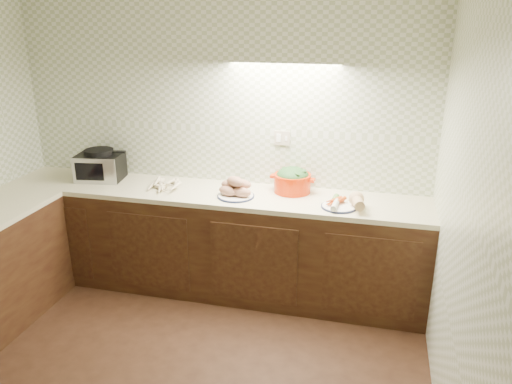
% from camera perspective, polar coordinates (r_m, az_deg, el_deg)
% --- Properties ---
extents(room, '(3.60, 3.60, 2.60)m').
position_cam_1_polar(room, '(2.66, -16.22, 4.26)').
color(room, black).
rests_on(room, ground).
extents(counter, '(3.60, 3.60, 0.90)m').
position_cam_1_polar(counter, '(3.98, -18.43, -9.13)').
color(counter, black).
rests_on(counter, ground).
extents(toaster_oven, '(0.43, 0.35, 0.27)m').
position_cam_1_polar(toaster_oven, '(4.64, -17.39, 2.90)').
color(toaster_oven, black).
rests_on(toaster_oven, counter).
extents(parsnip_pile, '(0.34, 0.33, 0.07)m').
position_cam_1_polar(parsnip_pile, '(4.30, -9.90, 0.81)').
color(parsnip_pile, beige).
rests_on(parsnip_pile, counter).
extents(sweet_potato_plate, '(0.30, 0.30, 0.17)m').
position_cam_1_polar(sweet_potato_plate, '(4.03, -2.33, 0.33)').
color(sweet_potato_plate, '#131938').
rests_on(sweet_potato_plate, counter).
extents(onion_bowl, '(0.14, 0.14, 0.11)m').
position_cam_1_polar(onion_bowl, '(4.22, -2.00, 0.89)').
color(onion_bowl, black).
rests_on(onion_bowl, counter).
extents(dutch_oven, '(0.38, 0.34, 0.21)m').
position_cam_1_polar(dutch_oven, '(4.13, 4.18, 1.38)').
color(dutch_oven, red).
rests_on(dutch_oven, counter).
extents(veg_plate, '(0.33, 0.30, 0.13)m').
position_cam_1_polar(veg_plate, '(3.87, 10.37, -1.09)').
color(veg_plate, '#131938').
rests_on(veg_plate, counter).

